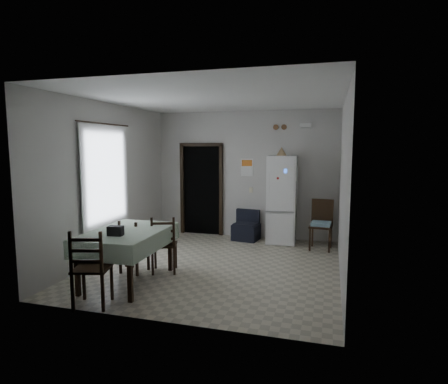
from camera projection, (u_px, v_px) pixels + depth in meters
name	position (u px, v px, depth m)	size (l,w,h in m)	color
ground	(216.00, 265.00, 6.64)	(4.50, 4.50, 0.00)	#C0B79D
ceiling	(216.00, 98.00, 6.29)	(4.20, 4.50, 0.02)	white
wall_back	(245.00, 175.00, 8.61)	(4.20, 0.02, 2.90)	beige
wall_front	(159.00, 202.00, 4.32)	(4.20, 0.02, 2.90)	beige
wall_left	(110.00, 181.00, 7.04)	(0.02, 4.50, 2.90)	beige
wall_right	(343.00, 187.00, 5.89)	(0.02, 4.50, 2.90)	beige
doorway	(205.00, 189.00, 9.14)	(1.06, 0.52, 2.22)	black
window_recess	(101.00, 176.00, 6.85)	(0.10, 1.20, 1.60)	silver
curtain	(106.00, 176.00, 6.82)	(0.02, 1.45, 1.85)	silver
curtain_rod	(105.00, 124.00, 6.70)	(0.02, 0.02, 1.60)	black
calendar	(247.00, 167.00, 8.57)	(0.28, 0.02, 0.40)	white
calendar_image	(247.00, 163.00, 8.55)	(0.24, 0.01, 0.14)	orange
light_switch	(251.00, 190.00, 8.60)	(0.08, 0.02, 0.12)	beige
vent_left	(276.00, 127.00, 8.28)	(0.12, 0.12, 0.03)	brown
vent_right	(284.00, 127.00, 8.23)	(0.12, 0.12, 0.03)	brown
emergency_light	(306.00, 125.00, 8.07)	(0.25, 0.07, 0.09)	white
fridge	(282.00, 199.00, 8.12)	(0.62, 0.62, 1.90)	white
tan_cone	(282.00, 151.00, 7.91)	(0.22, 0.22, 0.18)	tan
navy_seat	(246.00, 225.00, 8.41)	(0.55, 0.53, 0.66)	black
corner_chair	(321.00, 225.00, 7.59)	(0.44, 0.44, 1.02)	black
dining_table	(128.00, 256.00, 5.76)	(1.03, 1.57, 0.82)	#99AD94
black_bag	(116.00, 231.00, 5.36)	(0.21, 0.13, 0.14)	black
dining_chair_far_left	(134.00, 246.00, 6.23)	(0.38, 0.38, 0.89)	black
dining_chair_far_right	(164.00, 244.00, 6.24)	(0.41, 0.41, 0.96)	black
dining_chair_near_head	(92.00, 267.00, 4.89)	(0.45, 0.45, 1.04)	black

